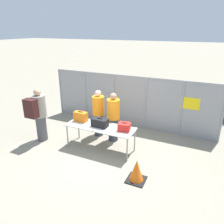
{
  "coord_description": "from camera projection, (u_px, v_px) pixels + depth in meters",
  "views": [
    {
      "loc": [
        2.71,
        -5.13,
        3.57
      ],
      "look_at": [
        -0.05,
        0.78,
        1.05
      ],
      "focal_mm": 35.0,
      "sensor_mm": 36.0,
      "label": 1
    }
  ],
  "objects": [
    {
      "name": "suitcase_red",
      "position": [
        124.0,
        127.0,
        6.34
      ],
      "size": [
        0.38,
        0.33,
        0.25
      ],
      "color": "red",
      "rests_on": "inspection_table"
    },
    {
      "name": "fence_section",
      "position": [
        130.0,
        100.0,
        8.19
      ],
      "size": [
        6.44,
        0.07,
        1.96
      ],
      "color": "gray",
      "rests_on": "ground_plane"
    },
    {
      "name": "suitcase_orange",
      "position": [
        81.0,
        117.0,
        6.95
      ],
      "size": [
        0.44,
        0.23,
        0.33
      ],
      "color": "orange",
      "rests_on": "inspection_table"
    },
    {
      "name": "security_worker_far",
      "position": [
        98.0,
        113.0,
        7.51
      ],
      "size": [
        0.41,
        0.41,
        1.64
      ],
      "rotation": [
        0.0,
        0.0,
        3.21
      ],
      "color": "#383D4C",
      "rests_on": "ground_plane"
    },
    {
      "name": "suitcase_black",
      "position": [
        100.0,
        123.0,
        6.58
      ],
      "size": [
        0.5,
        0.28,
        0.28
      ],
      "color": "black",
      "rests_on": "inspection_table"
    },
    {
      "name": "inspection_table",
      "position": [
        100.0,
        128.0,
        6.65
      ],
      "size": [
        2.14,
        0.76,
        0.77
      ],
      "color": "#B2B2AD",
      "rests_on": "ground_plane"
    },
    {
      "name": "traveler_hooded",
      "position": [
        38.0,
        113.0,
        7.07
      ],
      "size": [
        0.44,
        0.69,
        1.79
      ],
      "rotation": [
        0.0,
        0.0,
        0.23
      ],
      "color": "#4C4C51",
      "rests_on": "ground_plane"
    },
    {
      "name": "ground_plane",
      "position": [
        103.0,
        152.0,
        6.69
      ],
      "size": [
        120.0,
        120.0,
        0.0
      ],
      "primitive_type": "plane",
      "color": "gray"
    },
    {
      "name": "security_worker_near",
      "position": [
        113.0,
        117.0,
        7.14
      ],
      "size": [
        0.41,
        0.41,
        1.66
      ],
      "rotation": [
        0.0,
        0.0,
        3.11
      ],
      "color": "#383D4C",
      "rests_on": "ground_plane"
    },
    {
      "name": "utility_trailer",
      "position": [
        203.0,
        105.0,
        9.54
      ],
      "size": [
        3.78,
        2.23,
        0.71
      ],
      "color": "#4C6B47",
      "rests_on": "ground_plane"
    },
    {
      "name": "traffic_cone",
      "position": [
        137.0,
        171.0,
        5.38
      ],
      "size": [
        0.46,
        0.46,
        0.58
      ],
      "color": "black",
      "rests_on": "ground_plane"
    }
  ]
}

